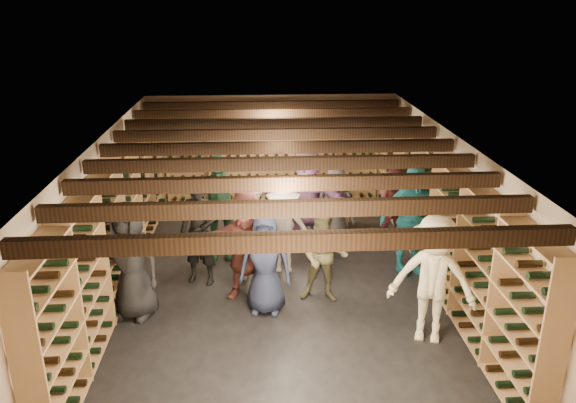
% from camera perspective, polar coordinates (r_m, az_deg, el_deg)
% --- Properties ---
extents(ground, '(8.00, 8.00, 0.00)m').
position_cam_1_polar(ground, '(9.45, -0.79, -7.86)').
color(ground, black).
rests_on(ground, ground).
extents(walls, '(5.52, 8.02, 2.40)m').
position_cam_1_polar(walls, '(8.95, -0.83, -1.07)').
color(walls, beige).
rests_on(walls, ground).
extents(ceiling, '(5.50, 8.00, 0.01)m').
position_cam_1_polar(ceiling, '(8.58, -0.87, 6.42)').
color(ceiling, beige).
rests_on(ceiling, walls).
extents(ceiling_joists, '(5.40, 7.12, 0.18)m').
position_cam_1_polar(ceiling_joists, '(8.62, -0.86, 5.52)').
color(ceiling_joists, black).
rests_on(ceiling_joists, ground).
extents(wine_rack_left, '(0.32, 7.50, 2.15)m').
position_cam_1_polar(wine_rack_left, '(9.25, -16.94, -2.08)').
color(wine_rack_left, '#A57A50').
rests_on(wine_rack_left, ground).
extents(wine_rack_right, '(0.32, 7.50, 2.15)m').
position_cam_1_polar(wine_rack_right, '(9.45, 14.94, -1.41)').
color(wine_rack_right, '#A57A50').
rests_on(wine_rack_right, ground).
extents(wine_rack_back, '(4.70, 0.30, 2.15)m').
position_cam_1_polar(wine_rack_back, '(12.62, -1.61, 4.71)').
color(wine_rack_back, '#A57A50').
rests_on(wine_rack_back, ground).
extents(crate_stack_left, '(0.52, 0.36, 0.85)m').
position_cam_1_polar(crate_stack_left, '(10.44, -3.97, -2.51)').
color(crate_stack_left, tan).
rests_on(crate_stack_left, ground).
extents(crate_stack_right, '(0.55, 0.41, 0.68)m').
position_cam_1_polar(crate_stack_right, '(11.36, 4.71, -1.06)').
color(crate_stack_right, tan).
rests_on(crate_stack_right, ground).
extents(crate_loose, '(0.56, 0.43, 0.17)m').
position_cam_1_polar(crate_loose, '(11.57, 0.36, -1.94)').
color(crate_loose, tan).
rests_on(crate_loose, ground).
extents(person_0, '(1.01, 0.82, 1.78)m').
position_cam_1_polar(person_0, '(8.36, -15.68, -5.80)').
color(person_0, black).
rests_on(person_0, ground).
extents(person_1, '(0.75, 0.60, 1.78)m').
position_cam_1_polar(person_1, '(9.09, -8.97, -3.09)').
color(person_1, black).
rests_on(person_1, ground).
extents(person_2, '(0.83, 0.70, 1.50)m').
position_cam_1_polar(person_2, '(8.52, 3.70, -5.54)').
color(person_2, brown).
rests_on(person_2, ground).
extents(person_3, '(1.33, 1.02, 1.81)m').
position_cam_1_polar(person_3, '(7.74, 14.49, -7.74)').
color(person_3, beige).
rests_on(person_3, ground).
extents(person_4, '(1.20, 0.74, 1.91)m').
position_cam_1_polar(person_4, '(9.53, 12.34, -1.75)').
color(person_4, '#1D6E81').
rests_on(person_4, ground).
extents(person_5, '(1.64, 0.66, 1.73)m').
position_cam_1_polar(person_5, '(8.61, -4.25, -4.44)').
color(person_5, brown).
rests_on(person_5, ground).
extents(person_6, '(0.83, 0.60, 1.56)m').
position_cam_1_polar(person_6, '(8.22, -2.32, -6.30)').
color(person_6, '#212946').
rests_on(person_6, ground).
extents(person_7, '(0.67, 0.49, 1.69)m').
position_cam_1_polar(person_7, '(9.10, -3.37, -3.14)').
color(person_7, gray).
rests_on(person_7, ground).
extents(person_8, '(0.86, 0.72, 1.56)m').
position_cam_1_polar(person_8, '(10.47, 10.90, -0.67)').
color(person_8, '#491C1E').
rests_on(person_8, ground).
extents(person_9, '(1.02, 0.61, 1.55)m').
position_cam_1_polar(person_9, '(9.39, -0.46, -2.79)').
color(person_9, '#A29F95').
rests_on(person_9, ground).
extents(person_10, '(1.14, 0.52, 1.91)m').
position_cam_1_polar(person_10, '(9.92, -7.03, -0.55)').
color(person_10, '#255338').
rests_on(person_10, ground).
extents(person_11, '(1.82, 1.18, 1.88)m').
position_cam_1_polar(person_11, '(10.29, 1.81, 0.27)').
color(person_11, '#935E98').
rests_on(person_11, ground).
extents(person_12, '(0.83, 0.63, 1.52)m').
position_cam_1_polar(person_12, '(10.41, 4.82, -0.60)').
color(person_12, '#38393D').
rests_on(person_12, ground).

